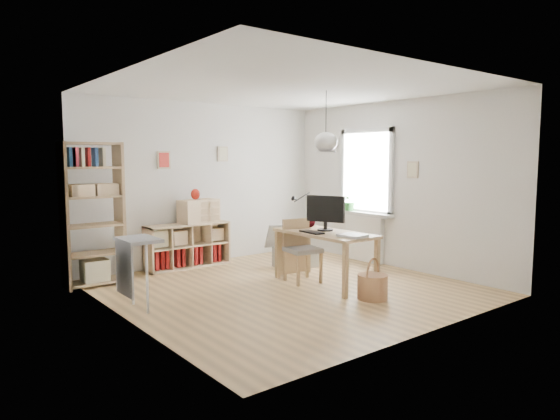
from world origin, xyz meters
TOP-DOWN VIEW (x-y plane):
  - ground at (0.00, 0.00)m, footprint 4.50×4.50m
  - room_shell at (0.55, -0.15)m, footprint 4.50×4.50m
  - window_unit at (2.23, 0.60)m, footprint 0.07×1.16m
  - radiator at (2.19, 0.60)m, footprint 0.10×0.80m
  - windowsill at (2.14, 0.60)m, footprint 0.22×1.20m
  - desk at (0.55, -0.15)m, footprint 0.70×1.50m
  - cube_shelf at (-0.47, 2.08)m, footprint 1.40×0.38m
  - tall_bookshelf at (-2.04, 1.80)m, footprint 0.80×0.38m
  - side_table at (-2.04, 0.35)m, footprint 0.40×0.55m
  - chair at (0.40, 0.20)m, footprint 0.51×0.51m
  - wicker_basket at (0.51, -1.08)m, footprint 0.38×0.38m
  - storage_chest at (0.97, 1.04)m, footprint 0.74×0.81m
  - monitor at (0.64, -0.06)m, footprint 0.26×0.55m
  - keyboard at (0.34, -0.11)m, footprint 0.19×0.41m
  - task_lamp at (0.59, 0.42)m, footprint 0.45×0.17m
  - yarn_ball at (0.70, 0.33)m, footprint 0.15×0.15m
  - paper_tray at (0.52, -0.70)m, footprint 0.30×0.37m
  - drawer_chest at (-0.24, 2.04)m, footprint 0.71×0.41m
  - red_vase at (-0.30, 2.04)m, footprint 0.15×0.15m
  - potted_plant at (2.12, 0.89)m, footprint 0.33×0.29m

SIDE VIEW (x-z plane):
  - ground at x=0.00m, z-range 0.00..0.00m
  - wicker_basket at x=0.51m, z-range -0.09..0.44m
  - storage_chest at x=0.97m, z-range -0.12..0.56m
  - cube_shelf at x=-0.47m, z-range -0.06..0.66m
  - radiator at x=2.19m, z-range 0.00..0.80m
  - chair at x=0.40m, z-range 0.06..0.96m
  - desk at x=0.55m, z-range 0.28..1.03m
  - side_table at x=-2.04m, z-range 0.24..1.09m
  - keyboard at x=0.34m, z-range 0.75..0.77m
  - paper_tray at x=0.52m, z-range 0.75..0.78m
  - yarn_ball at x=0.70m, z-range 0.75..0.90m
  - windowsill at x=2.14m, z-range 0.80..0.86m
  - drawer_chest at x=-0.24m, z-range 0.72..1.10m
  - potted_plant at x=2.12m, z-range 0.86..1.19m
  - monitor at x=0.64m, z-range 0.78..1.28m
  - task_lamp at x=0.59m, z-range 0.84..1.32m
  - tall_bookshelf at x=-2.04m, z-range 0.09..2.09m
  - red_vase at x=-0.30m, z-range 1.10..1.28m
  - window_unit at x=2.23m, z-range 0.82..2.28m
  - room_shell at x=0.55m, z-range -0.25..4.25m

